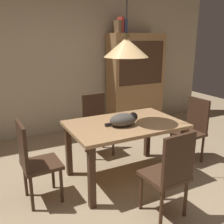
{
  "coord_description": "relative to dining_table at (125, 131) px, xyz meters",
  "views": [
    {
      "loc": [
        -1.39,
        -2.06,
        1.77
      ],
      "look_at": [
        0.05,
        0.76,
        0.85
      ],
      "focal_mm": 41.33,
      "sensor_mm": 36.0,
      "label": 1
    }
  ],
  "objects": [
    {
      "name": "chair_near_front",
      "position": [
        0.01,
        -0.88,
        -0.14
      ],
      "size": [
        0.43,
        0.43,
        0.93
      ],
      "color": "#472D1E",
      "rests_on": "ground"
    },
    {
      "name": "chair_right_side",
      "position": [
        1.13,
        0.0,
        -0.14
      ],
      "size": [
        0.42,
        0.42,
        0.93
      ],
      "color": "#472D1E",
      "rests_on": "ground"
    },
    {
      "name": "dining_table",
      "position": [
        0.0,
        0.0,
        0.0
      ],
      "size": [
        1.4,
        0.9,
        0.75
      ],
      "color": "tan",
      "rests_on": "ground"
    },
    {
      "name": "chair_far_back",
      "position": [
        -0.0,
        0.88,
        -0.14
      ],
      "size": [
        0.42,
        0.42,
        0.93
      ],
      "color": "#472D1E",
      "rests_on": "ground"
    },
    {
      "name": "ground",
      "position": [
        -0.13,
        -0.56,
        -0.65
      ],
      "size": [
        10.0,
        10.0,
        0.0
      ],
      "primitive_type": "plane",
      "color": "tan"
    },
    {
      "name": "hutch_bookcase",
      "position": [
        1.24,
        1.76,
        0.24
      ],
      "size": [
        1.12,
        0.45,
        1.85
      ],
      "color": "#A87A4C",
      "rests_on": "ground"
    },
    {
      "name": "chair_left_side",
      "position": [
        -1.13,
        -0.0,
        -0.14
      ],
      "size": [
        0.41,
        0.41,
        0.93
      ],
      "color": "#472D1E",
      "rests_on": "ground"
    },
    {
      "name": "cat_sleeping",
      "position": [
        -0.06,
        -0.08,
        0.18
      ],
      "size": [
        0.39,
        0.22,
        0.16
      ],
      "color": "#4C4742",
      "rests_on": "dining_table"
    },
    {
      "name": "back_wall",
      "position": [
        -0.13,
        2.09,
        0.8
      ],
      "size": [
        6.4,
        0.1,
        2.9
      ],
      "primitive_type": "cube",
      "color": "beige",
      "rests_on": "ground"
    },
    {
      "name": "book_red_tall",
      "position": [
        0.88,
        1.76,
        1.34
      ],
      "size": [
        0.04,
        0.22,
        0.28
      ],
      "primitive_type": "cube",
      "color": "#B73833",
      "rests_on": "hutch_bookcase"
    },
    {
      "name": "book_blue_wide",
      "position": [
        0.95,
        1.76,
        1.32
      ],
      "size": [
        0.06,
        0.24,
        0.24
      ],
      "primitive_type": "cube",
      "color": "#384C93",
      "rests_on": "hutch_bookcase"
    },
    {
      "name": "pendant_lamp",
      "position": [
        0.0,
        0.0,
        1.01
      ],
      "size": [
        0.52,
        0.52,
        1.3
      ],
      "color": "#E5B775"
    },
    {
      "name": "book_brown_thick",
      "position": [
        0.82,
        1.76,
        1.31
      ],
      "size": [
        0.06,
        0.24,
        0.22
      ],
      "primitive_type": "cube",
      "color": "brown",
      "rests_on": "hutch_bookcase"
    }
  ]
}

